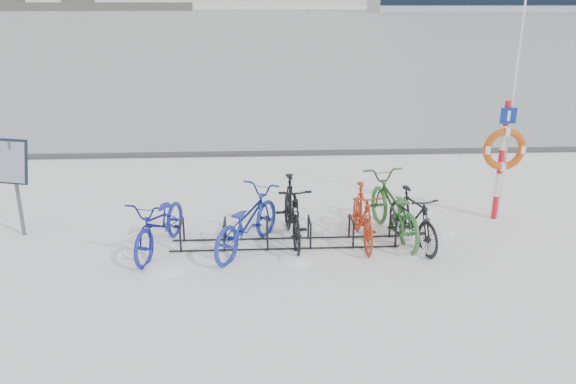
{
  "coord_description": "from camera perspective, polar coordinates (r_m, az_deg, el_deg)",
  "views": [
    {
      "loc": [
        -0.48,
        -8.81,
        3.95
      ],
      "look_at": [
        0.03,
        0.6,
        0.75
      ],
      "focal_mm": 35.0,
      "sensor_mm": 36.0,
      "label": 1
    }
  ],
  "objects": [
    {
      "name": "ice_sheet",
      "position": [
        163.86,
        -3.02,
        17.4
      ],
      "size": [
        400.0,
        298.0,
        0.02
      ],
      "primitive_type": "cube",
      "color": "#919DA4",
      "rests_on": "ground"
    },
    {
      "name": "quay_edge",
      "position": [
        15.23,
        -1.16,
        3.94
      ],
      "size": [
        400.0,
        0.25,
        0.1
      ],
      "primitive_type": "cube",
      "color": "#3F3F42",
      "rests_on": "ground"
    },
    {
      "name": "bike_2",
      "position": [
        9.61,
        0.41,
        -1.8
      ],
      "size": [
        0.67,
        1.94,
        1.15
      ],
      "primitive_type": "imported",
      "rotation": [
        0.0,
        0.0,
        0.07
      ],
      "color": "black",
      "rests_on": "ground"
    },
    {
      "name": "snow_drifts",
      "position": [
        9.41,
        -0.78,
        -6.05
      ],
      "size": [
        6.03,
        2.19,
        0.22
      ],
      "color": "white",
      "rests_on": "ground"
    },
    {
      "name": "ground",
      "position": [
        9.67,
        0.04,
        -5.33
      ],
      "size": [
        900.0,
        900.0,
        0.0
      ],
      "primitive_type": "plane",
      "color": "white",
      "rests_on": "ground"
    },
    {
      "name": "bike_1",
      "position": [
        9.35,
        -4.24,
        -2.76
      ],
      "size": [
        1.57,
        2.09,
        1.05
      ],
      "primitive_type": "imported",
      "rotation": [
        0.0,
        0.0,
        2.64
      ],
      "color": "#1C31A4",
      "rests_on": "ground"
    },
    {
      "name": "bike_4",
      "position": [
        9.97,
        10.63,
        -1.42
      ],
      "size": [
        1.06,
        2.24,
        1.13
      ],
      "primitive_type": "imported",
      "rotation": [
        0.0,
        0.0,
        3.29
      ],
      "color": "#2F692F",
      "rests_on": "ground"
    },
    {
      "name": "bike_5",
      "position": [
        9.74,
        12.57,
        -2.46
      ],
      "size": [
        0.87,
        1.72,
        1.0
      ],
      "primitive_type": "imported",
      "rotation": [
        0.0,
        0.0,
        0.25
      ],
      "color": "black",
      "rests_on": "ground"
    },
    {
      "name": "bike_0",
      "position": [
        9.54,
        -12.85,
        -2.92
      ],
      "size": [
        1.11,
        2.02,
        1.0
      ],
      "primitive_type": "imported",
      "rotation": [
        0.0,
        0.0,
        -0.25
      ],
      "color": "#1A229A",
      "rests_on": "ground"
    },
    {
      "name": "bike_rack",
      "position": [
        9.6,
        0.04,
        -4.35
      ],
      "size": [
        4.0,
        0.48,
        0.46
      ],
      "color": "black",
      "rests_on": "ground"
    },
    {
      "name": "info_board",
      "position": [
        10.7,
        -26.17,
        2.27
      ],
      "size": [
        0.62,
        0.37,
        1.75
      ],
      "rotation": [
        0.0,
        0.0,
        -0.27
      ],
      "color": "#595B5E",
      "rests_on": "ground"
    },
    {
      "name": "lifebuoy_station",
      "position": [
        11.05,
        21.09,
        4.07
      ],
      "size": [
        0.79,
        0.23,
        4.12
      ],
      "color": "red",
      "rests_on": "ground"
    },
    {
      "name": "bike_3",
      "position": [
        9.68,
        7.6,
        -2.2
      ],
      "size": [
        0.49,
        1.71,
        1.02
      ],
      "primitive_type": "imported",
      "rotation": [
        0.0,
        0.0,
        0.01
      ],
      "color": "#AE2D10",
      "rests_on": "ground"
    }
  ]
}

